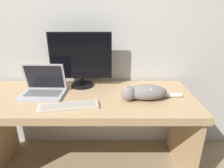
{
  "coord_description": "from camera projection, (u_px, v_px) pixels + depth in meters",
  "views": [
    {
      "loc": [
        0.21,
        -1.06,
        1.42
      ],
      "look_at": [
        0.21,
        0.32,
        0.88
      ],
      "focal_mm": 30.0,
      "sensor_mm": 36.0,
      "label": 1
    }
  ],
  "objects": [
    {
      "name": "wall_back",
      "position": [
        90.0,
        25.0,
        1.74
      ],
      "size": [
        6.4,
        0.06,
        2.6
      ],
      "color": "silver",
      "rests_on": "ground_plane"
    },
    {
      "name": "desk",
      "position": [
        88.0,
        111.0,
        1.61
      ],
      "size": [
        1.78,
        0.7,
        0.76
      ],
      "color": "tan",
      "rests_on": "ground_plane"
    },
    {
      "name": "monitor",
      "position": [
        81.0,
        60.0,
        1.67
      ],
      "size": [
        0.56,
        0.2,
        0.49
      ],
      "color": "black",
      "rests_on": "desk"
    },
    {
      "name": "laptop",
      "position": [
        44.0,
        89.0,
        1.56
      ],
      "size": [
        0.36,
        0.26,
        0.26
      ],
      "rotation": [
        0.0,
        0.0,
        -0.03
      ],
      "color": "#B7B7BC",
      "rests_on": "desk"
    },
    {
      "name": "external_keyboard",
      "position": [
        69.0,
        106.0,
        1.36
      ],
      "size": [
        0.44,
        0.19,
        0.02
      ],
      "rotation": [
        0.0,
        0.0,
        0.17
      ],
      "color": "beige",
      "rests_on": "desk"
    },
    {
      "name": "cat",
      "position": [
        144.0,
        92.0,
        1.47
      ],
      "size": [
        0.5,
        0.17,
        0.12
      ],
      "rotation": [
        0.0,
        0.0,
        0.02
      ],
      "color": "gray",
      "rests_on": "desk"
    }
  ]
}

